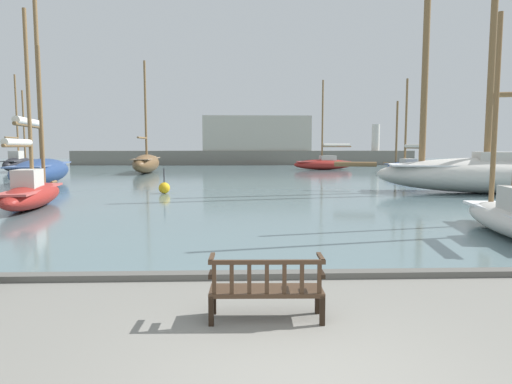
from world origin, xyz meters
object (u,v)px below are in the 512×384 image
(sailboat_outer_starboard, at_px, (492,169))
(sailboat_far_starboard, at_px, (41,169))
(sailboat_outer_port, at_px, (18,163))
(channel_buoy, at_px, (164,188))
(sailboat_distant_harbor, at_px, (32,190))
(sailboat_nearest_starboard, at_px, (406,167))
(sailboat_mid_port, at_px, (146,163))
(sailboat_centre_channel, at_px, (324,163))
(park_bench, at_px, (266,288))

(sailboat_outer_starboard, bearing_deg, sailboat_far_starboard, 166.05)
(sailboat_outer_port, bearing_deg, channel_buoy, -50.42)
(sailboat_distant_harbor, distance_m, sailboat_outer_starboard, 21.36)
(sailboat_nearest_starboard, height_order, sailboat_mid_port, sailboat_mid_port)
(sailboat_distant_harbor, xyz_separation_m, channel_buoy, (4.27, 5.12, -0.38))
(sailboat_nearest_starboard, height_order, sailboat_far_starboard, sailboat_far_starboard)
(sailboat_outer_port, height_order, sailboat_mid_port, sailboat_mid_port)
(sailboat_distant_harbor, distance_m, sailboat_nearest_starboard, 28.98)
(sailboat_outer_starboard, xyz_separation_m, sailboat_mid_port, (-21.06, 18.57, -0.31))
(sailboat_distant_harbor, height_order, sailboat_centre_channel, sailboat_centre_channel)
(sailboat_outer_port, distance_m, sailboat_far_starboard, 16.67)
(sailboat_outer_port, bearing_deg, sailboat_centre_channel, 4.80)
(sailboat_nearest_starboard, xyz_separation_m, sailboat_mid_port, (-21.98, 4.09, 0.20))
(sailboat_outer_starboard, relative_size, channel_buoy, 12.58)
(sailboat_nearest_starboard, distance_m, sailboat_outer_port, 34.80)
(sailboat_centre_channel, bearing_deg, channel_buoy, -118.49)
(sailboat_outer_port, distance_m, sailboat_outer_starboard, 39.23)
(sailboat_outer_starboard, distance_m, channel_buoy, 16.59)
(park_bench, xyz_separation_m, sailboat_outer_starboard, (12.42, 16.30, 0.82))
(sailboat_centre_channel, bearing_deg, sailboat_outer_port, -175.20)
(park_bench, relative_size, sailboat_centre_channel, 0.18)
(sailboat_centre_channel, relative_size, channel_buoy, 7.03)
(park_bench, height_order, sailboat_mid_port, sailboat_mid_port)
(sailboat_outer_port, xyz_separation_m, sailboat_centre_channel, (29.09, 2.44, -0.15))
(sailboat_mid_port, height_order, sailboat_centre_channel, sailboat_mid_port)
(sailboat_centre_channel, bearing_deg, sailboat_far_starboard, -140.93)
(sailboat_mid_port, distance_m, sailboat_centre_channel, 17.45)
(sailboat_centre_channel, height_order, sailboat_far_starboard, sailboat_far_starboard)
(channel_buoy, bearing_deg, sailboat_outer_port, 129.58)
(park_bench, distance_m, sailboat_distant_harbor, 14.34)
(channel_buoy, bearing_deg, sailboat_distant_harbor, -129.84)
(sailboat_outer_starboard, bearing_deg, sailboat_outer_port, 148.14)
(sailboat_distant_harbor, bearing_deg, channel_buoy, 50.16)
(sailboat_nearest_starboard, bearing_deg, channel_buoy, -141.21)
(sailboat_nearest_starboard, bearing_deg, sailboat_centre_channel, 120.66)
(sailboat_nearest_starboard, bearing_deg, park_bench, -113.43)
(sailboat_mid_port, bearing_deg, sailboat_nearest_starboard, -10.54)
(sailboat_outer_port, distance_m, sailboat_centre_channel, 29.20)
(sailboat_mid_port, bearing_deg, sailboat_outer_starboard, -41.40)
(sailboat_centre_channel, bearing_deg, sailboat_distant_harbor, -120.81)
(sailboat_centre_channel, bearing_deg, sailboat_nearest_starboard, -59.34)
(park_bench, distance_m, sailboat_centre_channel, 40.29)
(park_bench, relative_size, sailboat_nearest_starboard, 0.21)
(sailboat_distant_harbor, bearing_deg, sailboat_mid_port, 90.58)
(sailboat_outer_port, relative_size, sailboat_outer_starboard, 0.56)
(sailboat_outer_port, bearing_deg, park_bench, -60.55)
(park_bench, xyz_separation_m, sailboat_outer_port, (-20.90, 37.01, 0.45))
(sailboat_nearest_starboard, relative_size, channel_buoy, 6.20)
(sailboat_distant_harbor, bearing_deg, sailboat_far_starboard, 111.22)
(sailboat_nearest_starboard, relative_size, sailboat_centre_channel, 0.88)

